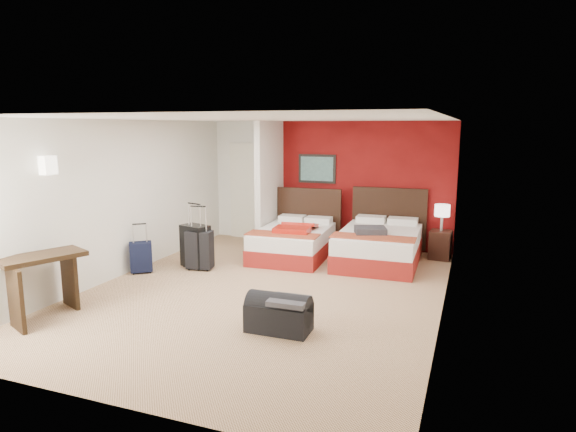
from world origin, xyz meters
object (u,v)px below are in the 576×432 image
at_px(bed_right, 379,247).
at_px(nightstand, 440,245).
at_px(suitcase_charcoal, 200,251).
at_px(desk, 44,286).
at_px(bed_left, 293,243).
at_px(red_suitcase_open, 296,228).
at_px(duffel_bag, 279,316).
at_px(suitcase_black, 196,247).
at_px(suitcase_navy, 141,258).
at_px(table_lamp, 442,218).

xyz_separation_m(bed_right, nightstand, (1.00, 0.69, -0.03)).
height_order(suitcase_charcoal, desk, desk).
distance_m(bed_left, red_suitcase_open, 0.35).
relative_size(bed_right, duffel_bag, 2.59).
bearing_deg(nightstand, suitcase_charcoal, -145.74).
height_order(suitcase_black, suitcase_navy, suitcase_black).
xyz_separation_m(suitcase_charcoal, suitcase_navy, (-0.81, -0.52, -0.07)).
height_order(nightstand, suitcase_charcoal, suitcase_charcoal).
relative_size(bed_left, nightstand, 3.39).
xyz_separation_m(bed_right, duffel_bag, (-0.56, -3.38, -0.10)).
relative_size(suitcase_charcoal, duffel_bag, 0.84).
distance_m(nightstand, suitcase_navy, 5.29).
distance_m(bed_right, suitcase_charcoal, 3.12).
bearing_deg(suitcase_navy, nightstand, -7.54).
distance_m(bed_right, suitcase_navy, 4.08).
xyz_separation_m(red_suitcase_open, suitcase_black, (-1.43, -1.12, -0.23)).
relative_size(bed_right, suitcase_charcoal, 3.06).
bearing_deg(nightstand, suitcase_navy, -145.17).
relative_size(nightstand, suitcase_charcoal, 0.83).
distance_m(bed_left, table_lamp, 2.74).
height_order(bed_left, desk, desk).
distance_m(bed_left, suitcase_charcoal, 1.77).
xyz_separation_m(table_lamp, duffel_bag, (-1.56, -4.07, -0.58)).
bearing_deg(suitcase_charcoal, bed_left, 36.96).
distance_m(suitcase_black, duffel_bag, 3.08).
relative_size(nightstand, suitcase_black, 0.74).
relative_size(bed_left, bed_right, 0.92).
bearing_deg(red_suitcase_open, nightstand, 15.97).
xyz_separation_m(bed_right, suitcase_navy, (-3.57, -1.97, -0.05)).
height_order(nightstand, suitcase_navy, nightstand).
bearing_deg(suitcase_navy, red_suitcase_open, 1.24).
bearing_deg(suitcase_charcoal, suitcase_navy, -157.15).
xyz_separation_m(bed_left, red_suitcase_open, (0.10, -0.10, 0.32)).
bearing_deg(suitcase_black, desk, -86.08).
bearing_deg(duffel_bag, table_lamp, 68.44).
height_order(nightstand, table_lamp, table_lamp).
distance_m(table_lamp, desk, 6.52).
relative_size(red_suitcase_open, duffel_bag, 1.14).
distance_m(nightstand, suitcase_black, 4.41).
bearing_deg(bed_left, duffel_bag, -75.63).
height_order(red_suitcase_open, duffel_bag, red_suitcase_open).
height_order(bed_right, suitcase_charcoal, suitcase_charcoal).
bearing_deg(table_lamp, suitcase_charcoal, -150.33).
height_order(suitcase_black, suitcase_charcoal, suitcase_black).
bearing_deg(table_lamp, red_suitcase_open, -158.80).
relative_size(table_lamp, suitcase_black, 0.68).
distance_m(table_lamp, suitcase_navy, 5.32).
bearing_deg(bed_left, nightstand, 15.58).
height_order(bed_right, suitcase_black, suitcase_black).
distance_m(bed_right, duffel_bag, 3.43).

